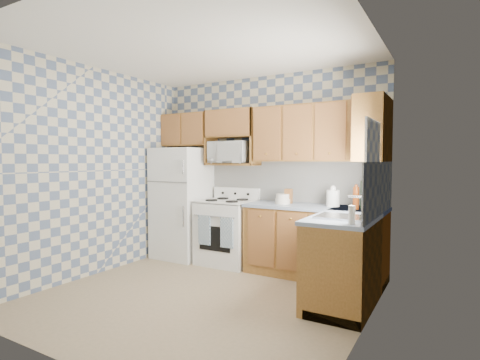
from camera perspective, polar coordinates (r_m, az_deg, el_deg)
name	(u,v)px	position (r m, az deg, el deg)	size (l,w,h in m)	color
floor	(202,297)	(4.31, -5.84, -17.29)	(3.40, 3.40, 0.00)	#817053
back_wall	(266,170)	(5.42, 4.05, 1.48)	(3.40, 0.02, 2.70)	slate
right_wall	(364,177)	(3.34, 18.35, 0.39)	(0.02, 3.20, 2.70)	slate
backsplash_back	(292,182)	(5.26, 7.92, -0.23)	(2.60, 0.01, 0.56)	white
backsplash_right	(379,189)	(4.14, 20.43, -1.26)	(0.01, 1.60, 0.56)	white
refrigerator	(182,203)	(5.85, -8.83, -3.45)	(0.75, 0.70, 1.68)	white
stove_body	(227,233)	(5.46, -1.98, -8.01)	(0.76, 0.65, 0.90)	white
cooktop	(227,201)	(5.40, -1.99, -3.26)	(0.76, 0.65, 0.03)	silver
backguard	(237,193)	(5.62, -0.50, -2.04)	(0.76, 0.08, 0.17)	white
dish_towel_left	(204,230)	(5.25, -5.45, -7.61)	(0.19, 0.03, 0.41)	navy
dish_towel_right	(227,233)	(5.05, -2.02, -8.03)	(0.19, 0.03, 0.41)	navy
base_cabinets_back	(314,243)	(4.94, 11.19, -9.37)	(1.75, 0.60, 0.88)	brown
base_cabinets_right	(350,257)	(4.32, 16.37, -11.25)	(0.60, 1.60, 0.88)	brown
countertop_back	(314,207)	(4.86, 11.23, -4.07)	(1.77, 0.63, 0.04)	slate
countertop_right	(350,215)	(4.23, 16.40, -5.19)	(0.63, 1.60, 0.04)	slate
upper_cabinets_back	(318,133)	(4.97, 11.87, 7.05)	(1.75, 0.33, 0.74)	brown
upper_cabinets_fridge	(188,130)	(5.99, -7.91, 7.54)	(0.82, 0.33, 0.50)	brown
upper_cabinets_right	(373,130)	(4.61, 19.61, 7.26)	(0.33, 0.70, 0.74)	brown
microwave_shelf	(233,164)	(5.50, -1.11, 2.39)	(0.80, 0.33, 0.03)	brown
microwave	(230,152)	(5.46, -1.48, 4.22)	(0.58, 0.39, 0.32)	white
sink	(342,217)	(3.89, 15.25, -5.51)	(0.48, 0.40, 0.03)	#B7B7BC
window	(372,165)	(3.78, 19.54, 2.17)	(0.02, 0.66, 0.86)	white
bottle_0	(364,195)	(4.66, 18.31, -2.18)	(0.07, 0.07, 0.33)	black
bottle_1	(371,197)	(4.58, 19.38, -2.42)	(0.07, 0.07, 0.31)	black
bottle_2	(377,197)	(4.67, 20.13, -2.47)	(0.07, 0.07, 0.29)	#64270B
bottle_3	(356,198)	(4.60, 17.24, -2.64)	(0.07, 0.07, 0.26)	#64270B
knife_block	(289,196)	(5.03, 7.40, -2.45)	(0.09, 0.09, 0.20)	brown
electric_kettle	(333,198)	(4.82, 13.98, -2.70)	(0.16, 0.16, 0.20)	white
food_containers	(283,199)	(4.98, 6.52, -2.88)	(0.20, 0.20, 0.13)	beige
soap_bottle	(352,215)	(3.51, 16.68, -5.12)	(0.06, 0.06, 0.17)	beige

